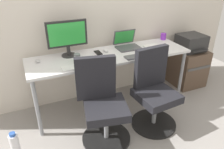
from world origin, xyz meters
The scene contains 19 objects.
ground_plane centered at (0.00, 0.00, 0.00)m, with size 5.28×5.28×0.00m, color gray.
back_wall centered at (0.00, 0.38, 1.30)m, with size 4.40×0.04×2.60m, color silver.
desk centered at (0.00, 0.00, 0.69)m, with size 2.04×0.59×0.75m.
office_chair_left centered at (-0.33, -0.55, 0.42)m, with size 0.54×0.54×0.94m.
office_chair_right centered at (0.32, -0.54, 0.42)m, with size 0.54×0.54×0.94m.
side_cabinet centered at (1.36, 0.08, 0.29)m, with size 0.47×0.51×0.57m.
printer centered at (1.36, 0.08, 0.69)m, with size 0.38×0.40×0.24m.
water_bottle_on_floor centered at (-1.24, -0.47, 0.15)m, with size 0.09×0.09×0.31m.
desktop_monitor centered at (-0.49, 0.16, 1.00)m, with size 0.48×0.18×0.43m.
open_laptop centered at (0.30, 0.14, 0.81)m, with size 0.31×0.28×0.22m.
keyboard_by_monitor centered at (-0.48, -0.22, 0.76)m, with size 0.34×0.12×0.02m, color silver.
keyboard_by_laptop centered at (0.28, -0.22, 0.76)m, with size 0.34×0.12×0.02m, color #515156.
mouse_by_monitor centered at (-0.86, 0.11, 0.77)m, with size 0.06×0.10×0.03m, color #B7B7B7.
mouse_by_laptop centered at (-0.02, 0.11, 0.77)m, with size 0.06×0.10×0.03m, color silver.
coffee_mug centered at (0.95, 0.22, 0.80)m, with size 0.08×0.08×0.09m, color purple.
pen_cup centered at (-0.45, -0.08, 0.81)m, with size 0.07×0.07×0.10m, color slate.
phone_near_laptop centered at (-0.13, 0.10, 0.76)m, with size 0.07×0.14×0.01m, color black.
notebook centered at (-0.18, -0.19, 0.77)m, with size 0.21×0.15×0.03m, color green.
paper_pile centered at (0.63, -0.04, 0.76)m, with size 0.21×0.30×0.01m, color white.
Camera 1 is at (-0.99, -2.32, 1.77)m, focal length 34.79 mm.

